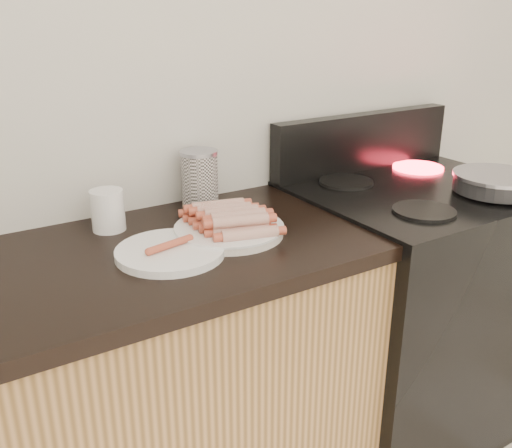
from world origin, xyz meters
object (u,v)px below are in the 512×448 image
canister (200,179)px  mug (108,210)px  frying_pan (498,182)px  main_plate (229,231)px  stove (407,311)px  side_plate (170,252)px

canister → mug: (-0.29, -0.04, -0.03)m
frying_pan → main_plate: size_ratio=1.65×
main_plate → stove: bearing=-0.5°
stove → side_plate: side_plate is taller
stove → canister: canister is taller
canister → mug: size_ratio=1.55×
stove → mug: mug is taller
stove → side_plate: size_ratio=3.44×
canister → mug: 0.30m
frying_pan → main_plate: frying_pan is taller
mug → canister: bearing=7.2°
main_plate → canister: 0.25m
canister → mug: canister is taller
side_plate → canister: bearing=51.3°
main_plate → side_plate: same height
stove → frying_pan: frying_pan is taller
main_plate → canister: (0.04, 0.24, 0.08)m
side_plate → mug: 0.26m
side_plate → frying_pan: bearing=-7.4°
stove → mug: bearing=167.9°
stove → main_plate: 0.84m
side_plate → mug: bearing=105.8°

